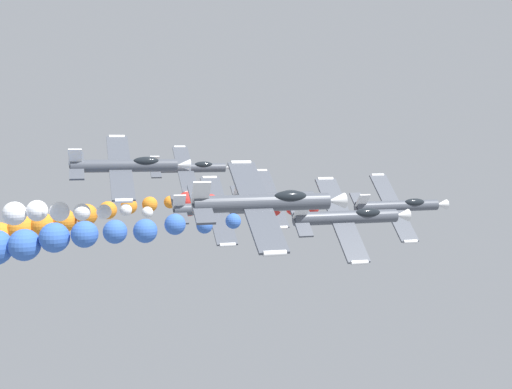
# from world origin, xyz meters

# --- Properties ---
(airplane_lead) EXTENTS (7.49, 10.35, 6.50)m
(airplane_lead) POSITION_xyz_m (-0.46, 15.13, 88.43)
(airplane_lead) COLOR #474C56
(smoke_trail_lead) EXTENTS (3.61, 15.52, 2.48)m
(smoke_trail_lead) POSITION_xyz_m (-1.70, -2.30, 88.85)
(smoke_trail_lead) COLOR red
(airplane_left_inner) EXTENTS (7.81, 10.35, 6.09)m
(airplane_left_inner) POSITION_xyz_m (-8.97, 4.85, 88.86)
(airplane_left_inner) COLOR #474C56
(smoke_trail_left_inner) EXTENTS (3.91, 23.07, 5.39)m
(smoke_trail_left_inner) POSITION_xyz_m (-10.31, -18.33, 86.63)
(smoke_trail_left_inner) COLOR orange
(airplane_right_inner) EXTENTS (7.48, 10.35, 6.51)m
(airplane_right_inner) POSITION_xyz_m (8.94, 5.27, 88.74)
(airplane_right_inner) COLOR #474C56
(smoke_trail_right_inner) EXTENTS (8.92, 26.65, 5.06)m
(smoke_trail_right_inner) POSITION_xyz_m (4.45, -20.62, 86.90)
(smoke_trail_right_inner) COLOR blue
(airplane_left_outer) EXTENTS (7.93, 10.35, 5.93)m
(airplane_left_outer) POSITION_xyz_m (-0.25, -2.98, 88.76)
(airplane_left_outer) COLOR #474C56
(smoke_trail_left_outer) EXTENTS (3.27, 12.81, 2.18)m
(smoke_trail_left_outer) POSITION_xyz_m (-1.41, -18.06, 88.76)
(smoke_trail_left_outer) COLOR white
(airplane_right_outer) EXTENTS (8.15, 10.35, 5.61)m
(airplane_right_outer) POSITION_xyz_m (-18.35, -2.97, 91.74)
(airplane_right_outer) COLOR #474C56
(airplane_trailing) EXTENTS (8.22, 10.35, 5.50)m
(airplane_trailing) POSITION_xyz_m (17.40, -4.41, 91.02)
(airplane_trailing) COLOR #474C56
(airplane_high_slot) EXTENTS (8.11, 10.35, 5.67)m
(airplane_high_slot) POSITION_xyz_m (0.78, -11.83, 92.84)
(airplane_high_slot) COLOR #474C56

